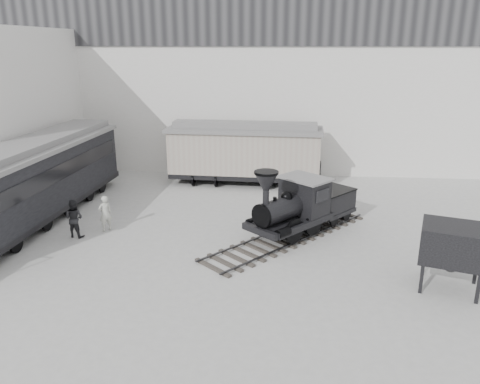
# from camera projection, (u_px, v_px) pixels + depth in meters

# --- Properties ---
(ground) EXTENTS (90.00, 90.00, 0.00)m
(ground) POSITION_uv_depth(u_px,v_px,m) (228.00, 272.00, 17.54)
(ground) COLOR #9E9E9B
(north_wall) EXTENTS (34.00, 2.51, 11.00)m
(north_wall) POSITION_uv_depth(u_px,v_px,m) (253.00, 86.00, 30.08)
(north_wall) COLOR silver
(north_wall) RESTS_ON ground
(locomotive) EXTENTS (7.58, 8.11, 3.22)m
(locomotive) POSITION_uv_depth(u_px,v_px,m) (299.00, 209.00, 20.69)
(locomotive) COLOR #302B27
(locomotive) RESTS_ON ground
(boxcar) EXTENTS (9.31, 3.29, 3.77)m
(boxcar) POSITION_uv_depth(u_px,v_px,m) (245.00, 152.00, 28.06)
(boxcar) COLOR black
(boxcar) RESTS_ON ground
(passenger_coach) EXTENTS (3.71, 13.66, 3.62)m
(passenger_coach) POSITION_uv_depth(u_px,v_px,m) (39.00, 179.00, 22.33)
(passenger_coach) COLOR black
(passenger_coach) RESTS_ON ground
(visitor_a) EXTENTS (0.72, 0.71, 1.67)m
(visitor_a) POSITION_uv_depth(u_px,v_px,m) (105.00, 213.00, 21.15)
(visitor_a) COLOR beige
(visitor_a) RESTS_ON ground
(visitor_b) EXTENTS (0.95, 0.80, 1.73)m
(visitor_b) POSITION_uv_depth(u_px,v_px,m) (74.00, 218.00, 20.50)
(visitor_b) COLOR black
(visitor_b) RESTS_ON ground
(coal_hopper) EXTENTS (2.57, 2.32, 2.32)m
(coal_hopper) POSITION_uv_depth(u_px,v_px,m) (453.00, 248.00, 15.93)
(coal_hopper) COLOR black
(coal_hopper) RESTS_ON ground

